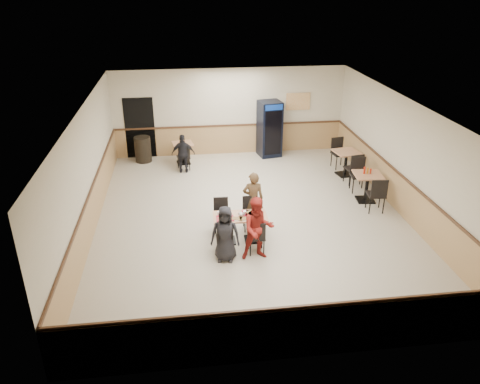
{
  "coord_description": "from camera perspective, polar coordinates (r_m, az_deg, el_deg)",
  "views": [
    {
      "loc": [
        -1.7,
        -10.74,
        5.81
      ],
      "look_at": [
        -0.36,
        -0.5,
        1.0
      ],
      "focal_mm": 35.0,
      "sensor_mm": 36.0,
      "label": 1
    }
  ],
  "objects": [
    {
      "name": "main_table",
      "position": [
        11.08,
        0.01,
        -3.95
      ],
      "size": [
        1.28,
        0.67,
        0.68
      ],
      "rotation": [
        0.0,
        0.0,
        -0.03
      ],
      "color": "black",
      "rests_on": "ground"
    },
    {
      "name": "lone_diner",
      "position": [
        15.05,
        -6.93,
        4.66
      ],
      "size": [
        0.76,
        0.36,
        1.26
      ],
      "primitive_type": "imported",
      "rotation": [
        0.0,
        0.0,
        3.07
      ],
      "color": "black",
      "rests_on": "ground"
    },
    {
      "name": "diner_man_opposite",
      "position": [
        11.68,
        1.61,
        -0.88
      ],
      "size": [
        0.55,
        0.38,
        1.44
      ],
      "primitive_type": "imported",
      "rotation": [
        0.0,
        0.0,
        3.08
      ],
      "color": "#4F3821",
      "rests_on": "ground"
    },
    {
      "name": "diner_woman_left",
      "position": [
        10.29,
        -1.81,
        -5.12
      ],
      "size": [
        0.71,
        0.53,
        1.31
      ],
      "primitive_type": "imported",
      "rotation": [
        0.0,
        0.0,
        -0.19
      ],
      "color": "black",
      "rests_on": "ground"
    },
    {
      "name": "side_table_far_chair_north",
      "position": [
        15.7,
        12.03,
        4.66
      ],
      "size": [
        0.54,
        0.54,
        1.01
      ],
      "primitive_type": null,
      "rotation": [
        0.0,
        0.0,
        0.16
      ],
      "color": "black",
      "rests_on": "ground"
    },
    {
      "name": "ground",
      "position": [
        12.33,
        1.36,
        -3.16
      ],
      "size": [
        10.0,
        10.0,
        0.0
      ],
      "primitive_type": "plane",
      "color": "beige",
      "rests_on": "ground"
    },
    {
      "name": "room_shell",
      "position": [
        14.69,
        6.75,
        3.93
      ],
      "size": [
        10.0,
        10.0,
        10.0
      ],
      "color": "silver",
      "rests_on": "ground"
    },
    {
      "name": "side_table_near_chair_north",
      "position": [
        14.06,
        14.27,
        2.02
      ],
      "size": [
        0.52,
        0.52,
        1.02
      ],
      "primitive_type": null,
      "rotation": [
        0.0,
        0.0,
        -0.11
      ],
      "color": "black",
      "rests_on": "ground"
    },
    {
      "name": "trash_bin",
      "position": [
        16.26,
        -11.75,
        5.12
      ],
      "size": [
        0.55,
        0.55,
        0.87
      ],
      "primitive_type": "cylinder",
      "color": "black",
      "rests_on": "ground"
    },
    {
      "name": "side_table_near",
      "position": [
        13.51,
        15.23,
        1.06
      ],
      "size": [
        0.83,
        0.83,
        0.81
      ],
      "rotation": [
        0.0,
        0.0,
        -0.11
      ],
      "color": "black",
      "rests_on": "ground"
    },
    {
      "name": "side_table_far_chair_south",
      "position": [
        14.59,
        13.61,
        2.92
      ],
      "size": [
        0.54,
        0.54,
        1.01
      ],
      "primitive_type": null,
      "rotation": [
        0.0,
        0.0,
        3.3
      ],
      "color": "black",
      "rests_on": "ground"
    },
    {
      "name": "tabletop_clutter",
      "position": [
        10.94,
        0.3,
        -2.9
      ],
      "size": [
        1.13,
        0.56,
        0.12
      ],
      "rotation": [
        0.0,
        0.0,
        -0.03
      ],
      "color": "#AD0B23",
      "rests_on": "main_table"
    },
    {
      "name": "pepsi_cooler",
      "position": [
        16.36,
        3.62,
        7.7
      ],
      "size": [
        0.84,
        0.85,
        1.93
      ],
      "rotation": [
        0.0,
        0.0,
        0.17
      ],
      "color": "black",
      "rests_on": "ground"
    },
    {
      "name": "back_table",
      "position": [
        15.86,
        -6.96,
        5.11
      ],
      "size": [
        0.76,
        0.76,
        0.71
      ],
      "rotation": [
        0.0,
        0.0,
        0.15
      ],
      "color": "black",
      "rests_on": "ground"
    },
    {
      "name": "diner_woman_right",
      "position": [
        10.31,
        2.21,
        -4.5
      ],
      "size": [
        0.73,
        0.58,
        1.48
      ],
      "primitive_type": "imported",
      "rotation": [
        0.0,
        0.0,
        0.02
      ],
      "color": "maroon",
      "rests_on": "ground"
    },
    {
      "name": "side_table_near_chair_south",
      "position": [
        12.98,
        16.25,
        -0.19
      ],
      "size": [
        0.52,
        0.52,
        1.02
      ],
      "primitive_type": null,
      "rotation": [
        0.0,
        0.0,
        3.03
      ],
      "color": "black",
      "rests_on": "ground"
    },
    {
      "name": "main_chairs",
      "position": [
        11.09,
        -0.22,
        -4.06
      ],
      "size": [
        1.16,
        1.51,
        0.86
      ],
      "rotation": [
        0.0,
        0.0,
        -0.03
      ],
      "color": "black",
      "rests_on": "ground"
    },
    {
      "name": "side_table_far",
      "position": [
        15.14,
        12.8,
        3.91
      ],
      "size": [
        0.85,
        0.85,
        0.8
      ],
      "rotation": [
        0.0,
        0.0,
        0.16
      ],
      "color": "black",
      "rests_on": "ground"
    },
    {
      "name": "back_table_chair_lone",
      "position": [
        15.34,
        -6.91,
        4.32
      ],
      "size": [
        0.48,
        0.48,
        0.9
      ],
      "primitive_type": null,
      "rotation": [
        0.0,
        0.0,
        3.29
      ],
      "color": "black",
      "rests_on": "ground"
    },
    {
      "name": "condiment_caddy",
      "position": [
        13.4,
        15.2,
        2.54
      ],
      "size": [
        0.23,
        0.06,
        0.2
      ],
      "color": "red",
      "rests_on": "side_table_near"
    }
  ]
}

